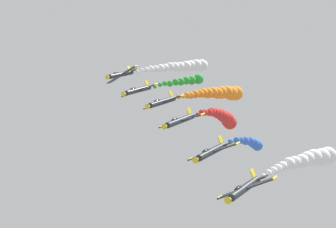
# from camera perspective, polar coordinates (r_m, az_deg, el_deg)

# --- Properties ---
(airplane_lead) EXTENTS (8.63, 10.35, 4.77)m
(airplane_lead) POSITION_cam_1_polar(r_m,az_deg,el_deg) (81.39, 7.58, -7.33)
(airplane_lead) COLOR #23282D
(smoke_trail_lead) EXTENTS (6.65, 20.25, 3.25)m
(smoke_trail_lead) POSITION_cam_1_polar(r_m,az_deg,el_deg) (99.28, 14.03, -4.36)
(smoke_trail_lead) COLOR white
(airplane_left_inner) EXTENTS (8.86, 10.35, 4.27)m
(airplane_left_inner) POSITION_cam_1_polar(r_m,az_deg,el_deg) (92.21, 4.32, -3.75)
(airplane_left_inner) COLOR #23282D
(smoke_trail_left_inner) EXTENTS (2.52, 15.70, 5.51)m
(smoke_trail_left_inner) POSITION_cam_1_polar(r_m,az_deg,el_deg) (108.88, 8.26, -2.86)
(smoke_trail_left_inner) COLOR blue
(airplane_right_inner) EXTENTS (9.06, 10.35, 3.75)m
(airplane_right_inner) POSITION_cam_1_polar(r_m,az_deg,el_deg) (104.21, 1.16, -0.67)
(airplane_right_inner) COLOR #23282D
(smoke_trail_right_inner) EXTENTS (5.05, 23.28, 8.28)m
(smoke_trail_right_inner) POSITION_cam_1_polar(r_m,az_deg,el_deg) (125.70, 5.60, -0.38)
(smoke_trail_right_inner) COLOR red
(airplane_left_outer) EXTENTS (9.01, 10.35, 3.87)m
(airplane_left_outer) POSITION_cam_1_polar(r_m,az_deg,el_deg) (115.09, -0.62, 1.20)
(airplane_left_outer) COLOR #23282D
(smoke_trail_left_outer) EXTENTS (6.03, 23.25, 4.29)m
(smoke_trail_left_outer) POSITION_cam_1_polar(r_m,az_deg,el_deg) (133.87, 5.33, 2.09)
(smoke_trail_left_outer) COLOR orange
(airplane_right_outer) EXTENTS (9.02, 10.35, 3.87)m
(airplane_right_outer) POSITION_cam_1_polar(r_m,az_deg,el_deg) (125.99, -3.03, 2.38)
(airplane_right_outer) COLOR #23282D
(smoke_trail_right_outer) EXTENTS (4.89, 17.34, 2.58)m
(smoke_trail_right_outer) POSITION_cam_1_polar(r_m,az_deg,el_deg) (140.91, 1.90, 3.32)
(smoke_trail_right_outer) COLOR green
(airplane_trailing) EXTENTS (8.44, 10.35, 5.12)m
(airplane_trailing) POSITION_cam_1_polar(r_m,az_deg,el_deg) (137.89, -4.72, 3.94)
(airplane_trailing) COLOR #23282D
(smoke_trail_trailing) EXTENTS (7.99, 26.43, 3.54)m
(smoke_trail_trailing) POSITION_cam_1_polar(r_m,az_deg,el_deg) (157.30, 1.70, 4.76)
(smoke_trail_trailing) COLOR white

